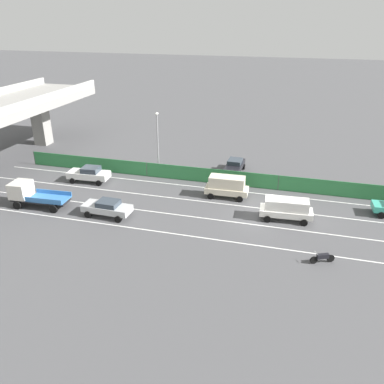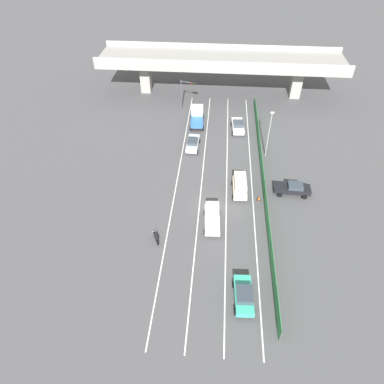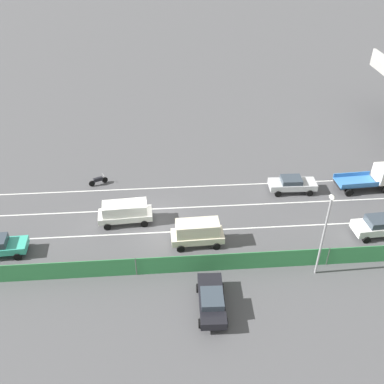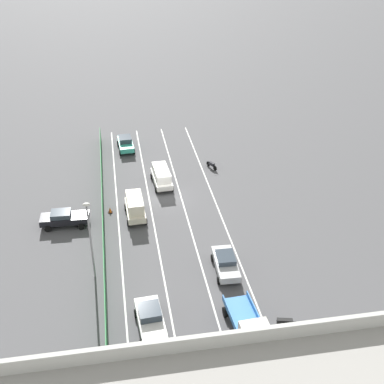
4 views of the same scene
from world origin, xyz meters
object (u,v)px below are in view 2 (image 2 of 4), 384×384
object	(u,v)px
traffic_light	(186,90)
street_lamp	(269,130)
car_van_white	(212,218)
car_sedan_silver	(193,143)
flatbed_truck_blue	(197,115)
car_van_cream	(240,185)
traffic_cone	(259,198)
car_taxi_teal	(244,295)
parked_sedan_dark	(293,188)
motorcycle	(156,238)
car_hatchback_white	(238,126)

from	to	relation	value
traffic_light	street_lamp	distance (m)	18.56
car_van_white	traffic_light	world-z (taller)	traffic_light
car_sedan_silver	flatbed_truck_blue	size ratio (longest dim) A/B	0.80
car_van_cream	traffic_cone	world-z (taller)	car_van_cream
car_taxi_teal	traffic_light	world-z (taller)	traffic_light
car_van_white	traffic_light	bearing A→B (deg)	101.79
car_taxi_teal	parked_sedan_dark	world-z (taller)	car_taxi_teal
car_sedan_silver	parked_sedan_dark	xyz separation A→B (m)	(13.87, -9.42, 0.01)
car_sedan_silver	motorcycle	world-z (taller)	car_sedan_silver
flatbed_truck_blue	car_hatchback_white	bearing A→B (deg)	-19.87
car_van_white	motorcycle	xyz separation A→B (m)	(-6.27, -3.04, -0.70)
car_van_cream	flatbed_truck_blue	distance (m)	19.22
car_van_cream	flatbed_truck_blue	size ratio (longest dim) A/B	0.77
car_van_white	traffic_cone	size ratio (longest dim) A/B	8.15
traffic_cone	flatbed_truck_blue	bearing A→B (deg)	116.09
car_sedan_silver	motorcycle	bearing A→B (deg)	-97.96
traffic_cone	car_taxi_teal	bearing A→B (deg)	-99.23
car_hatchback_white	parked_sedan_dark	world-z (taller)	car_hatchback_white
parked_sedan_dark	traffic_light	size ratio (longest dim) A/B	0.84
car_hatchback_white	motorcycle	size ratio (longest dim) A/B	2.57
car_hatchback_white	car_sedan_silver	size ratio (longest dim) A/B	1.02
street_lamp	traffic_light	bearing A→B (deg)	135.34
car_sedan_silver	flatbed_truck_blue	world-z (taller)	flatbed_truck_blue
car_hatchback_white	motorcycle	distance (m)	26.38
car_van_white	motorcycle	distance (m)	7.00
car_hatchback_white	car_van_white	bearing A→B (deg)	-98.75
motorcycle	traffic_light	world-z (taller)	traffic_light
flatbed_truck_blue	traffic_cone	world-z (taller)	flatbed_truck_blue
car_van_white	traffic_cone	xyz separation A→B (m)	(5.83, 4.84, -0.89)
car_van_cream	traffic_cone	size ratio (longest dim) A/B	7.46
flatbed_truck_blue	car_van_cream	bearing A→B (deg)	-68.96
car_sedan_silver	street_lamp	size ratio (longest dim) A/B	0.63
flatbed_truck_blue	motorcycle	distance (m)	27.20
car_van_cream	parked_sedan_dark	xyz separation A→B (m)	(6.91, 0.40, -0.38)
car_van_cream	street_lamp	world-z (taller)	street_lamp
motorcycle	traffic_cone	distance (m)	14.44
car_sedan_silver	car_hatchback_white	bearing A→B (deg)	39.14
car_hatchback_white	traffic_cone	distance (m)	16.90
traffic_cone	car_hatchback_white	bearing A→B (deg)	98.56
motorcycle	traffic_light	xyz separation A→B (m)	(0.45, 30.91, 3.44)
car_van_cream	parked_sedan_dark	bearing A→B (deg)	3.27
car_sedan_silver	traffic_light	bearing A→B (deg)	100.37
traffic_light	traffic_cone	bearing A→B (deg)	-63.18
car_hatchback_white	traffic_light	size ratio (longest dim) A/B	0.84
car_taxi_teal	flatbed_truck_blue	bearing A→B (deg)	101.65
flatbed_truck_blue	motorcycle	world-z (taller)	flatbed_truck_blue
traffic_light	street_lamp	world-z (taller)	street_lamp
car_taxi_teal	motorcycle	xyz separation A→B (m)	(-9.70, 6.87, -0.45)
traffic_light	motorcycle	bearing A→B (deg)	-90.84
car_taxi_teal	street_lamp	distance (m)	25.29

